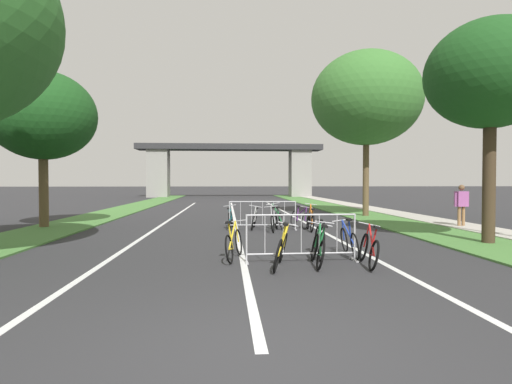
# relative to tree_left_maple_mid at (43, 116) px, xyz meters

# --- Properties ---
(ground_plane) EXTENTS (300.00, 300.00, 0.00)m
(ground_plane) POSITION_rel_tree_left_maple_mid_xyz_m (7.29, -12.05, -4.24)
(ground_plane) COLOR #2B2B2D
(grass_verge_left) EXTENTS (2.49, 52.58, 0.05)m
(grass_verge_left) POSITION_rel_tree_left_maple_mid_xyz_m (0.59, 9.46, -4.21)
(grass_verge_left) COLOR #477A38
(grass_verge_left) RESTS_ON ground
(grass_verge_right) EXTENTS (2.49, 52.58, 0.05)m
(grass_verge_right) POSITION_rel_tree_left_maple_mid_xyz_m (13.98, 9.46, -4.21)
(grass_verge_right) COLOR #477A38
(grass_verge_right) RESTS_ON ground
(sidewalk_path_right) EXTENTS (1.63, 52.58, 0.08)m
(sidewalk_path_right) POSITION_rel_tree_left_maple_mid_xyz_m (16.04, 9.46, -4.20)
(sidewalk_path_right) COLOR #ADA89E
(sidewalk_path_right) RESTS_ON ground
(lane_stripe_center) EXTENTS (0.14, 30.42, 0.01)m
(lane_stripe_center) POSITION_rel_tree_left_maple_mid_xyz_m (7.29, 3.15, -4.24)
(lane_stripe_center) COLOR silver
(lane_stripe_center) RESTS_ON ground
(lane_stripe_right_lane) EXTENTS (0.14, 30.42, 0.01)m
(lane_stripe_right_lane) POSITION_rel_tree_left_maple_mid_xyz_m (10.29, 3.15, -4.24)
(lane_stripe_right_lane) COLOR silver
(lane_stripe_right_lane) RESTS_ON ground
(lane_stripe_left_lane) EXTENTS (0.14, 30.42, 0.01)m
(lane_stripe_left_lane) POSITION_rel_tree_left_maple_mid_xyz_m (4.29, 3.15, -4.24)
(lane_stripe_left_lane) COLOR silver
(lane_stripe_left_lane) RESTS_ON ground
(overpass_bridge) EXTENTS (21.01, 3.02, 6.01)m
(overpass_bridge) POSITION_rel_tree_left_maple_mid_xyz_m (7.29, 31.40, -0.34)
(overpass_bridge) COLOR #2D2D30
(overpass_bridge) RESTS_ON ground
(tree_left_maple_mid) EXTENTS (3.92, 3.92, 5.92)m
(tree_left_maple_mid) POSITION_rel_tree_left_maple_mid_xyz_m (0.00, 0.00, 0.00)
(tree_left_maple_mid) COLOR brown
(tree_left_maple_mid) RESTS_ON ground
(tree_right_oak_mid) EXTENTS (3.53, 3.53, 6.24)m
(tree_right_oak_mid) POSITION_rel_tree_left_maple_mid_xyz_m (14.24, -5.13, 0.47)
(tree_right_oak_mid) COLOR #3D2D1E
(tree_right_oak_mid) RESTS_ON ground
(tree_right_pine_far) EXTENTS (5.48, 5.48, 8.25)m
(tree_right_pine_far) POSITION_rel_tree_left_maple_mid_xyz_m (13.90, 4.13, 1.67)
(tree_right_pine_far) COLOR brown
(tree_right_pine_far) RESTS_ON ground
(crowd_barrier_nearest) EXTENTS (2.48, 0.51, 1.05)m
(crowd_barrier_nearest) POSITION_rel_tree_left_maple_mid_xyz_m (8.56, -7.26, -3.72)
(crowd_barrier_nearest) COLOR #ADADB2
(crowd_barrier_nearest) RESTS_ON ground
(crowd_barrier_second) EXTENTS (2.48, 0.52, 1.05)m
(crowd_barrier_second) POSITION_rel_tree_left_maple_mid_xyz_m (8.23, -1.22, -3.72)
(crowd_barrier_second) COLOR #ADADB2
(crowd_barrier_second) RESTS_ON ground
(bicycle_green_0) EXTENTS (0.59, 1.62, 0.90)m
(bicycle_green_0) POSITION_rel_tree_left_maple_mid_xyz_m (8.83, -7.71, -3.89)
(bicycle_green_0) COLOR black
(bicycle_green_0) RESTS_ON ground
(bicycle_yellow_1) EXTENTS (0.54, 1.70, 0.90)m
(bicycle_yellow_1) POSITION_rel_tree_left_maple_mid_xyz_m (7.09, -6.87, -3.88)
(bicycle_yellow_1) COLOR black
(bicycle_yellow_1) RESTS_ON ground
(bicycle_orange_2) EXTENTS (0.43, 1.58, 0.97)m
(bicycle_orange_2) POSITION_rel_tree_left_maple_mid_xyz_m (9.92, -1.60, -3.89)
(bicycle_orange_2) COLOR black
(bicycle_orange_2) RESTS_ON ground
(bicycle_black_3) EXTENTS (0.43, 1.68, 0.89)m
(bicycle_black_3) POSITION_rel_tree_left_maple_mid_xyz_m (9.08, -6.73, -3.87)
(bicycle_black_3) COLOR black
(bicycle_black_3) RESTS_ON ground
(bicycle_blue_4) EXTENTS (0.51, 1.66, 0.92)m
(bicycle_blue_4) POSITION_rel_tree_left_maple_mid_xyz_m (9.80, -6.67, -3.88)
(bicycle_blue_4) COLOR black
(bicycle_blue_4) RESTS_ON ground
(bicycle_white_5) EXTENTS (0.50, 1.64, 0.92)m
(bicycle_white_5) POSITION_rel_tree_left_maple_mid_xyz_m (7.96, -0.86, -3.89)
(bicycle_white_5) COLOR black
(bicycle_white_5) RESTS_ON ground
(bicycle_purple_6) EXTENTS (0.67, 1.70, 0.87)m
(bicycle_purple_6) POSITION_rel_tree_left_maple_mid_xyz_m (9.68, -0.68, -3.88)
(bicycle_purple_6) COLOR black
(bicycle_purple_6) RESTS_ON ground
(bicycle_red_7) EXTENTS (0.62, 1.70, 0.88)m
(bicycle_red_7) POSITION_rel_tree_left_maple_mid_xyz_m (9.89, -7.81, -3.89)
(bicycle_red_7) COLOR black
(bicycle_red_7) RESTS_ON ground
(bicycle_silver_8) EXTENTS (0.65, 1.68, 0.94)m
(bicycle_silver_8) POSITION_rel_tree_left_maple_mid_xyz_m (8.61, -1.61, -3.89)
(bicycle_silver_8) COLOR black
(bicycle_silver_8) RESTS_ON ground
(bicycle_teal_9) EXTENTS (0.48, 1.68, 0.89)m
(bicycle_teal_9) POSITION_rel_tree_left_maple_mid_xyz_m (7.07, -0.80, -3.88)
(bicycle_teal_9) COLOR black
(bicycle_teal_9) RESTS_ON ground
(bicycle_green_10) EXTENTS (0.59, 1.69, 0.96)m
(bicycle_green_10) POSITION_rel_tree_left_maple_mid_xyz_m (8.83, -0.86, -3.88)
(bicycle_green_10) COLOR black
(bicycle_green_10) RESTS_ON ground
(bicycle_yellow_11) EXTENTS (0.73, 1.71, 0.95)m
(bicycle_yellow_11) POSITION_rel_tree_left_maple_mid_xyz_m (8.03, -7.85, -3.87)
(bicycle_yellow_11) COLOR black
(bicycle_yellow_11) RESTS_ON ground
(pedestrian_waiting) EXTENTS (0.59, 0.31, 1.64)m
(pedestrian_waiting) POSITION_rel_tree_left_maple_mid_xyz_m (15.84, -1.06, -3.24)
(pedestrian_waiting) COLOR olive
(pedestrian_waiting) RESTS_ON ground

